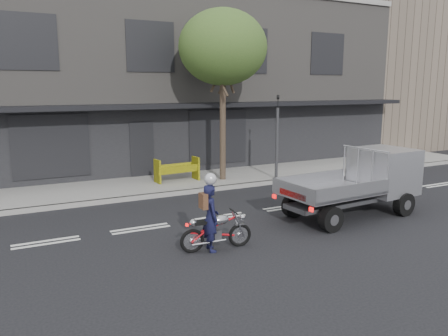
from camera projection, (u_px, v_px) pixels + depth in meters
ground at (219, 217)px, 12.96m from camera, size 80.00×80.00×0.00m
sidewalk at (167, 184)px, 17.08m from camera, size 32.00×3.20×0.15m
kerb at (182, 192)px, 15.67m from camera, size 32.00×0.20×0.15m
building_main at (122, 83)px, 22.16m from camera, size 26.00×10.00×8.00m
building_neighbour at (403, 70)px, 30.78m from camera, size 14.00×10.00×10.00m
street_tree at (223, 48)px, 16.65m from camera, size 3.40×3.40×6.74m
traffic_light_pole at (277, 142)px, 17.45m from camera, size 0.12×0.12×3.50m
motorcycle at (216, 230)px, 10.33m from camera, size 1.78×0.52×0.92m
rider at (211, 218)px, 10.20m from camera, size 0.44×0.62×1.60m
flatbed_ute at (374, 175)px, 13.36m from camera, size 4.49×2.08×2.03m
construction_barrier at (179, 170)px, 16.90m from camera, size 1.77×0.83×0.96m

